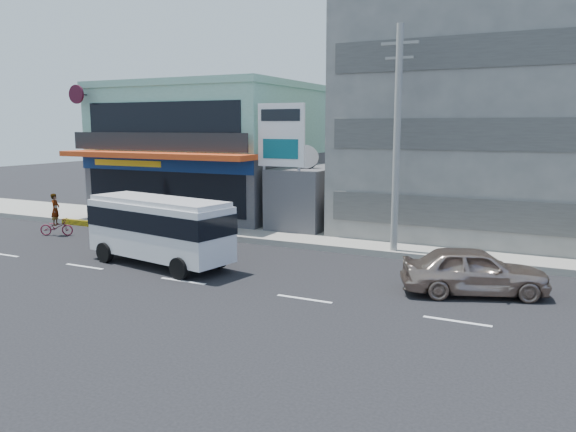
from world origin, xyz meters
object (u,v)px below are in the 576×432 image
object	(u,v)px
shop_building	(211,154)
utility_pole_near	(397,140)
satellite_dish	(305,167)
motorcycle_rider	(56,222)
minibus	(159,226)
billboard	(281,142)
concrete_building	(514,102)
sedan	(474,271)

from	to	relation	value
shop_building	utility_pole_near	xyz separation A→B (m)	(14.00, -6.55, 1.15)
satellite_dish	motorcycle_rider	size ratio (longest dim) A/B	0.67
minibus	motorcycle_rider	size ratio (longest dim) A/B	3.13
shop_building	billboard	xyz separation A→B (m)	(7.50, -4.75, 0.93)
shop_building	billboard	bearing A→B (deg)	-32.32
shop_building	motorcycle_rider	size ratio (longest dim) A/B	5.52
satellite_dish	minibus	xyz separation A→B (m)	(-2.33, -9.42, -1.89)
utility_pole_near	concrete_building	bearing A→B (deg)	62.24
satellite_dish	utility_pole_near	xyz separation A→B (m)	(6.00, -3.60, 1.57)
satellite_dish	minibus	size ratio (longest dim) A/B	0.21
utility_pole_near	motorcycle_rider	distance (m)	18.22
satellite_dish	sedan	bearing A→B (deg)	-38.30
satellite_dish	minibus	world-z (taller)	satellite_dish
concrete_building	sedan	bearing A→B (deg)	-89.94
minibus	billboard	bearing A→B (deg)	76.53
shop_building	satellite_dish	xyz separation A→B (m)	(8.00, -2.95, -0.42)
shop_building	sedan	xyz separation A→B (m)	(18.01, -10.85, -3.16)
concrete_building	motorcycle_rider	world-z (taller)	concrete_building
concrete_building	utility_pole_near	size ratio (longest dim) A/B	1.60
utility_pole_near	motorcycle_rider	bearing A→B (deg)	-169.93
shop_building	minibus	distance (m)	13.80
concrete_building	minibus	bearing A→B (deg)	-132.56
utility_pole_near	minibus	bearing A→B (deg)	-145.02
sedan	motorcycle_rider	size ratio (longest dim) A/B	2.18
shop_building	utility_pole_near	bearing A→B (deg)	-25.06
concrete_building	motorcycle_rider	xyz separation A→B (m)	(-21.41, -10.69, -6.26)
concrete_building	billboard	world-z (taller)	concrete_building
concrete_building	motorcycle_rider	distance (m)	24.73
motorcycle_rider	satellite_dish	bearing A→B (deg)	30.39
concrete_building	sedan	world-z (taller)	concrete_building
utility_pole_near	motorcycle_rider	size ratio (longest dim) A/B	4.45
billboard	minibus	size ratio (longest dim) A/B	0.98
minibus	sedan	xyz separation A→B (m)	(12.34, 1.52, -0.85)
shop_building	sedan	bearing A→B (deg)	-31.07
utility_pole_near	shop_building	bearing A→B (deg)	154.94
concrete_building	shop_building	bearing A→B (deg)	-176.65
billboard	shop_building	bearing A→B (deg)	147.68
shop_building	satellite_dish	world-z (taller)	shop_building
concrete_building	minibus	distance (m)	18.98
satellite_dish	utility_pole_near	size ratio (longest dim) A/B	0.15
billboard	sedan	world-z (taller)	billboard
satellite_dish	billboard	world-z (taller)	billboard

